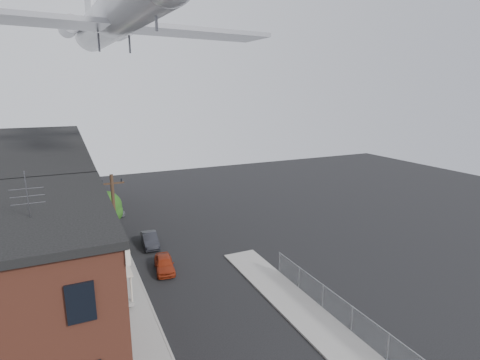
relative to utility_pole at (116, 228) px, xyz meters
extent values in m
cube|color=gray|center=(0.10, 6.00, -4.61)|extent=(3.00, 62.00, 0.12)
cube|color=gray|center=(11.10, -12.00, -4.61)|extent=(3.00, 26.00, 0.12)
cube|color=gray|center=(1.55, 6.00, -4.60)|extent=(0.15, 62.00, 0.14)
cube|color=gray|center=(9.65, -12.00, -4.60)|extent=(0.15, 26.00, 0.14)
cube|color=beige|center=(-1.32, -11.00, 5.03)|extent=(0.16, 12.20, 0.60)
cylinder|color=#515156|center=(-4.40, -13.00, 6.48)|extent=(0.04, 0.04, 2.00)
cube|color=slate|center=(-6.40, -1.50, 0.33)|extent=(10.00, 7.00, 10.00)
cube|color=black|center=(-6.40, -1.50, 5.48)|extent=(10.25, 7.00, 0.30)
cube|color=gray|center=(-0.50, -1.50, -4.12)|extent=(1.80, 6.40, 0.25)
cube|color=beige|center=(-0.50, -1.50, -1.92)|extent=(1.90, 6.50, 0.15)
cube|color=slate|center=(-6.40, 5.50, 0.33)|extent=(10.00, 7.00, 10.00)
cube|color=black|center=(-6.40, 5.50, 5.48)|extent=(10.25, 7.00, 0.30)
cube|color=gray|center=(-0.50, 5.50, -4.12)|extent=(1.80, 6.40, 0.25)
cube|color=beige|center=(-0.50, 5.50, -1.92)|extent=(1.90, 6.50, 0.15)
cube|color=slate|center=(-6.40, 12.50, 0.33)|extent=(10.00, 7.00, 10.00)
cube|color=black|center=(-6.40, 12.50, 5.48)|extent=(10.25, 7.00, 0.30)
cube|color=gray|center=(-0.50, 12.50, -4.12)|extent=(1.80, 6.40, 0.25)
cube|color=beige|center=(-0.50, 12.50, -1.92)|extent=(1.90, 6.50, 0.15)
cube|color=slate|center=(-6.40, 19.50, 0.33)|extent=(10.00, 7.00, 10.00)
cube|color=black|center=(-6.40, 19.50, 5.48)|extent=(10.25, 7.00, 0.30)
cube|color=gray|center=(-0.50, 19.50, -4.12)|extent=(1.80, 6.40, 0.25)
cube|color=beige|center=(-0.50, 19.50, -1.92)|extent=(1.90, 6.50, 0.15)
cube|color=slate|center=(-6.40, 26.50, 0.33)|extent=(10.00, 7.00, 10.00)
cube|color=black|center=(-6.40, 26.50, 5.48)|extent=(10.25, 7.00, 0.30)
cube|color=gray|center=(-0.50, 26.50, -4.12)|extent=(1.80, 6.40, 0.25)
cube|color=beige|center=(-0.50, 26.50, -1.92)|extent=(1.90, 6.50, 0.15)
cylinder|color=gray|center=(12.60, -16.00, -3.72)|extent=(0.06, 0.06, 1.90)
cylinder|color=gray|center=(12.60, -13.00, -3.72)|extent=(0.06, 0.06, 1.90)
cylinder|color=gray|center=(12.60, -10.00, -3.72)|extent=(0.06, 0.06, 1.90)
cylinder|color=gray|center=(12.60, -7.00, -3.72)|extent=(0.06, 0.06, 1.90)
cylinder|color=gray|center=(12.60, -4.00, -3.72)|extent=(0.06, 0.06, 1.90)
cube|color=gray|center=(12.60, -13.00, -2.82)|extent=(0.04, 18.00, 0.04)
cube|color=gray|center=(12.60, -13.00, -3.72)|extent=(0.02, 18.00, 1.80)
cylinder|color=black|center=(0.00, 0.00, -0.17)|extent=(0.26, 0.26, 9.00)
cube|color=black|center=(0.00, 0.00, 3.63)|extent=(1.80, 0.12, 0.12)
cylinder|color=black|center=(-0.70, 0.00, 3.83)|extent=(0.08, 0.08, 0.25)
cylinder|color=black|center=(0.70, 0.00, 3.83)|extent=(0.08, 0.08, 0.25)
cylinder|color=black|center=(0.20, 10.00, -3.47)|extent=(0.24, 0.24, 2.40)
sphere|color=#1D4913|center=(0.20, 10.00, -1.07)|extent=(3.20, 3.20, 3.20)
sphere|color=#1D4913|center=(0.70, 9.70, -1.63)|extent=(2.24, 2.24, 2.24)
imported|color=#982D13|center=(3.80, 0.50, -4.02)|extent=(2.04, 4.02, 1.31)
imported|color=black|center=(3.80, 6.41, -4.01)|extent=(1.65, 4.11, 1.33)
imported|color=slate|center=(2.00, 18.35, -4.12)|extent=(1.89, 3.92, 1.10)
cylinder|color=silver|center=(2.01, 6.45, 16.75)|extent=(5.74, 26.92, 3.56)
cone|color=silver|center=(0.91, 19.76, 16.75)|extent=(3.82, 3.62, 3.56)
cube|color=#939399|center=(2.14, 4.78, 15.64)|extent=(27.01, 6.85, 0.39)
cylinder|color=#939399|center=(-1.43, 15.66, 16.97)|extent=(2.14, 4.58, 1.78)
cylinder|color=#939399|center=(3.89, 16.10, 16.97)|extent=(2.14, 4.58, 1.78)
cube|color=silver|center=(0.95, 19.20, 19.87)|extent=(0.62, 4.24, 6.23)
cylinder|color=#515156|center=(2.92, -4.65, 14.75)|extent=(0.18, 0.18, 1.34)
camera|label=1|loc=(-2.80, -29.16, 10.43)|focal=28.00mm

